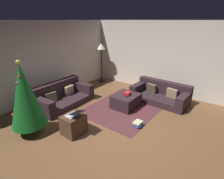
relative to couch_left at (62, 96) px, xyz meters
name	(u,v)px	position (x,y,z in m)	size (l,w,h in m)	color
ground_plane	(116,128)	(-0.06, -2.26, -0.26)	(6.40, 6.40, 0.00)	brown
rear_partition	(40,62)	(-0.06, 0.88, 1.04)	(6.40, 0.12, 2.60)	silver
corner_partition	(167,58)	(3.08, -2.26, 1.04)	(0.12, 6.40, 2.60)	silver
couch_left	(62,96)	(0.00, 0.00, 0.00)	(1.94, 1.07, 0.71)	#2D1E23
couch_right	(161,94)	(2.19, -2.51, -0.02)	(0.98, 1.88, 0.65)	#2D1E23
ottoman	(126,101)	(1.07, -1.82, -0.05)	(0.81, 0.70, 0.42)	#2D1E23
gift_box	(127,94)	(1.09, -1.86, 0.20)	(0.23, 0.17, 0.10)	red
tv_remote	(126,96)	(1.00, -1.88, 0.16)	(0.05, 0.16, 0.02)	black
christmas_tree	(25,96)	(-1.49, -0.70, 0.72)	(0.82, 0.82, 1.82)	brown
side_table	(74,124)	(-0.88, -1.58, -0.02)	(0.52, 0.44, 0.49)	#4C3323
laptop	(74,114)	(-0.88, -1.64, 0.29)	(0.32, 0.42, 0.18)	silver
book_stack	(138,124)	(0.33, -2.70, -0.19)	(0.30, 0.23, 0.14)	#2D5193
corner_lamp	(101,49)	(2.51, 0.40, 1.18)	(0.36, 0.36, 1.69)	black
area_rug	(126,107)	(1.07, -1.82, -0.26)	(2.60, 2.00, 0.01)	#52282D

